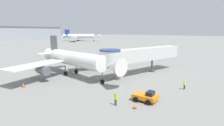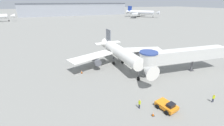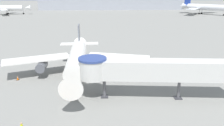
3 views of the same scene
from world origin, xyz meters
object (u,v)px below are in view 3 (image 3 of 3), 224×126
object	(u,v)px
jet_bridge	(148,70)
background_jet_orange_tail	(9,8)
main_airplane	(77,58)
traffic_cone_starboard_wing	(138,78)
traffic_cone_port_wing	(18,78)
background_jet_blue_tail	(205,7)

from	to	relation	value
jet_bridge	background_jet_orange_tail	bearing A→B (deg)	123.43
main_airplane	jet_bridge	bearing A→B (deg)	-41.07
jet_bridge	traffic_cone_starboard_wing	xyz separation A→B (m)	(-0.15, 6.89, -4.10)
traffic_cone_starboard_wing	background_jet_orange_tail	bearing A→B (deg)	119.15
main_airplane	traffic_cone_port_wing	world-z (taller)	main_airplane
jet_bridge	background_jet_orange_tail	world-z (taller)	background_jet_orange_tail
jet_bridge	background_jet_blue_tail	size ratio (longest dim) A/B	0.67
traffic_cone_starboard_wing	jet_bridge	bearing A→B (deg)	-88.76
traffic_cone_starboard_wing	background_jet_orange_tail	xyz separation A→B (m)	(-70.45, 126.31, 4.13)
main_airplane	traffic_cone_starboard_wing	xyz separation A→B (m)	(10.90, -2.06, -3.27)
jet_bridge	background_jet_blue_tail	world-z (taller)	background_jet_blue_tail
jet_bridge	traffic_cone_port_wing	bearing A→B (deg)	164.88
traffic_cone_port_wing	jet_bridge	bearing A→B (deg)	-20.62
main_airplane	background_jet_blue_tail	world-z (taller)	background_jet_blue_tail
main_airplane	jet_bridge	distance (m)	14.24
background_jet_orange_tail	traffic_cone_port_wing	bearing A→B (deg)	-167.32
main_airplane	background_jet_orange_tail	world-z (taller)	background_jet_orange_tail
traffic_cone_starboard_wing	traffic_cone_port_wing	bearing A→B (deg)	176.48
traffic_cone_starboard_wing	traffic_cone_port_wing	size ratio (longest dim) A/B	1.00
traffic_cone_starboard_wing	main_airplane	bearing A→B (deg)	169.27
main_airplane	traffic_cone_starboard_wing	bearing A→B (deg)	-12.77
background_jet_blue_tail	background_jet_orange_tail	xyz separation A→B (m)	(-138.59, 6.63, -0.48)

